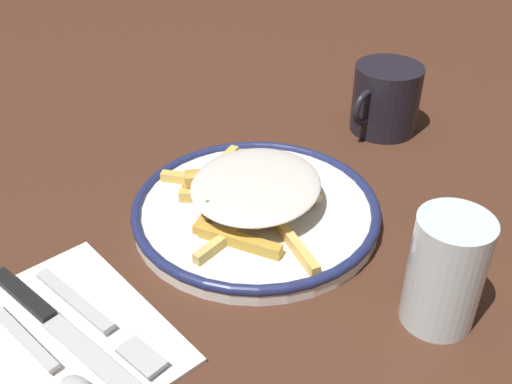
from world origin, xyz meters
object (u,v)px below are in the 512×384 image
Objects in this scene: fries_heap at (249,191)px; water_glass at (445,272)px; fork at (96,318)px; spoon at (53,367)px; knife at (48,317)px; plate at (256,210)px; coffee_mug at (385,99)px; napkin at (62,334)px.

water_glass is (-0.01, 0.23, 0.02)m from fries_heap.
fork is 1.16× the size of spoon.
knife reaches higher than fork.
plate is 1.32× the size of knife.
fork is 0.84× the size of knife.
fries_heap is 1.17× the size of knife.
water_glass reaches higher than fries_heap.
fork is at bearing 2.93° from coffee_mug.
napkin is 1.37× the size of spoon.
fries_heap is 1.62× the size of spoon.
fries_heap is 1.18× the size of napkin.
fries_heap is 0.28m from coffee_mug.
water_glass is 0.93× the size of coffee_mug.
water_glass is at bearing 93.62° from fries_heap.
coffee_mug is at bearing -175.01° from spoon.
fries_heap is 2.18× the size of water_glass.
coffee_mug is at bearing -177.42° from fries_heap.
spoon is (0.03, 0.03, 0.01)m from napkin.
fries_heap is at bearing 175.55° from knife.
napkin is at bearing -41.92° from water_glass.
fork is 0.06m from spoon.
coffee_mug is (-0.49, -0.03, 0.03)m from fork.
coffee_mug reaches higher than plate.
water_glass reaches higher than napkin.
plate is 0.25m from napkin.
fries_heap is 0.24m from knife.
napkin is 1.86× the size of water_glass.
spoon reaches higher than knife.
plate is 0.23m from water_glass.
coffee_mug is at bearing -178.57° from napkin.
fork is at bearing -43.74° from water_glass.
fork is 0.31m from water_glass.
plate is 0.25m from knife.
water_glass is at bearing 135.89° from knife.
plate reaches higher than spoon.
water_glass is (-0.28, 0.19, 0.04)m from spoon.
fries_heap reaches higher than spoon.
water_glass is at bearing 41.96° from coffee_mug.
knife is at bearing -46.79° from fork.
water_glass reaches higher than knife.
fork is 1.45× the size of coffee_mug.
spoon is 1.26× the size of coffee_mug.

